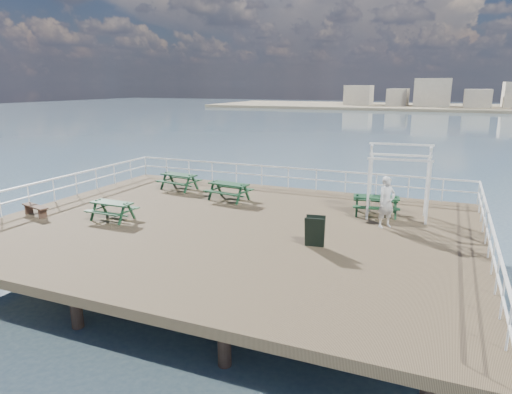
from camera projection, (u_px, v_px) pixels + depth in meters
The scene contains 11 objects.
ground at pixel (230, 228), 17.45m from camera, with size 18.00×14.00×0.30m, color brown.
sea_backdrop at pixel (471, 104), 132.73m from camera, with size 300.00×300.00×9.20m.
railing at pixel (254, 188), 19.52m from camera, with size 17.77×13.76×1.10m.
picnic_table_a at pixel (179, 178), 23.06m from camera, with size 2.04×1.73×0.90m.
picnic_table_b at pixel (229, 188), 20.95m from camera, with size 2.04×1.74×0.90m.
picnic_table_c at pixel (376, 201), 18.55m from camera, with size 2.03×1.74×0.88m.
picnic_table_d at pixel (112, 207), 17.92m from camera, with size 1.68×1.37×0.81m.
flat_bench_near at pixel (35, 208), 18.48m from camera, with size 1.53×0.73×0.43m.
trellis_arbor at pixel (398, 185), 18.01m from camera, with size 2.50×1.49×2.98m.
sandwich_board at pixel (315, 232), 14.93m from camera, with size 0.69×0.55×1.04m.
person at pixel (386, 202), 16.86m from camera, with size 0.70×0.46×1.93m, color silver.
Camera 1 is at (7.37, -14.95, 5.22)m, focal length 32.00 mm.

